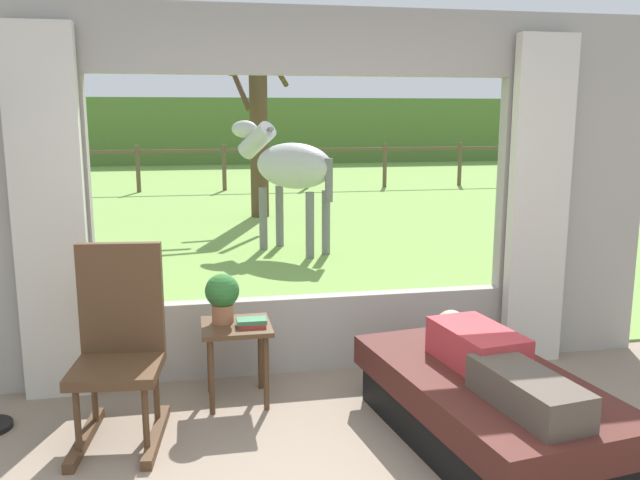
{
  "coord_description": "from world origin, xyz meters",
  "views": [
    {
      "loc": [
        -0.8,
        -2.3,
        1.85
      ],
      "look_at": [
        0.0,
        1.8,
        1.05
      ],
      "focal_mm": 37.31,
      "sensor_mm": 36.0,
      "label": 1
    }
  ],
  "objects": [
    {
      "name": "potted_plant",
      "position": [
        -0.63,
        1.86,
        0.7
      ],
      "size": [
        0.22,
        0.22,
        0.32
      ],
      "color": "#9E6042",
      "rests_on": "side_table"
    },
    {
      "name": "rocking_chair",
      "position": [
        -1.23,
        1.47,
        0.55
      ],
      "size": [
        0.53,
        0.73,
        1.12
      ],
      "rotation": [
        0.0,
        0.0,
        -0.11
      ],
      "color": "#4C331E",
      "rests_on": "ground_plane"
    },
    {
      "name": "curtain_panel_right",
      "position": [
        1.69,
        2.12,
        1.2
      ],
      "size": [
        0.44,
        0.1,
        2.4
      ],
      "primitive_type": "cube",
      "color": "beige",
      "rests_on": "ground_plane"
    },
    {
      "name": "pasture_tree",
      "position": [
        0.38,
        9.51,
        1.75
      ],
      "size": [
        1.22,
        1.14,
        3.64
      ],
      "color": "#4C3823",
      "rests_on": "outdoor_pasture_lawn"
    },
    {
      "name": "distant_hill_ridge",
      "position": [
        0.0,
        23.0,
        1.2
      ],
      "size": [
        36.0,
        2.0,
        2.4
      ],
      "primitive_type": "cube",
      "color": "#537633",
      "rests_on": "ground_plane"
    },
    {
      "name": "side_table",
      "position": [
        -0.55,
        1.8,
        0.43
      ],
      "size": [
        0.44,
        0.44,
        0.52
      ],
      "color": "#4C331E",
      "rests_on": "ground_plane"
    },
    {
      "name": "pasture_fence_line",
      "position": [
        0.0,
        13.8,
        0.74
      ],
      "size": [
        16.1,
        0.1,
        1.1
      ],
      "color": "brown",
      "rests_on": "outdoor_pasture_lawn"
    },
    {
      "name": "outdoor_pasture_lawn",
      "position": [
        0.0,
        13.16,
        0.01
      ],
      "size": [
        36.0,
        21.68,
        0.02
      ],
      "primitive_type": "cube",
      "color": "#759E47",
      "rests_on": "ground_plane"
    },
    {
      "name": "curtain_panel_left",
      "position": [
        -1.69,
        2.12,
        1.2
      ],
      "size": [
        0.44,
        0.1,
        2.4
      ],
      "primitive_type": "cube",
      "color": "beige",
      "rests_on": "ground_plane"
    },
    {
      "name": "book_stack",
      "position": [
        -0.45,
        1.75,
        0.54
      ],
      "size": [
        0.19,
        0.14,
        0.05
      ],
      "color": "#B22D28",
      "rests_on": "side_table"
    },
    {
      "name": "recliner_sofa",
      "position": [
        0.78,
        0.95,
        0.22
      ],
      "size": [
        1.14,
        1.81,
        0.42
      ],
      "rotation": [
        0.0,
        0.0,
        0.15
      ],
      "color": "black",
      "rests_on": "ground_plane"
    },
    {
      "name": "back_wall_with_window",
      "position": [
        0.0,
        2.26,
        1.25
      ],
      "size": [
        5.2,
        0.12,
        2.55
      ],
      "color": "#9E998E",
      "rests_on": "ground_plane"
    },
    {
      "name": "horse",
      "position": [
        0.48,
        6.41,
        1.16
      ],
      "size": [
        1.41,
        1.63,
        1.73
      ],
      "rotation": [
        0.0,
        0.0,
        0.67
      ],
      "color": "#B2B2AD",
      "rests_on": "outdoor_pasture_lawn"
    },
    {
      "name": "reclining_person",
      "position": [
        0.78,
        0.9,
        0.52
      ],
      "size": [
        0.42,
        1.44,
        0.22
      ],
      "rotation": [
        0.0,
        0.0,
        0.15
      ],
      "color": "#B23338",
      "rests_on": "recliner_sofa"
    }
  ]
}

